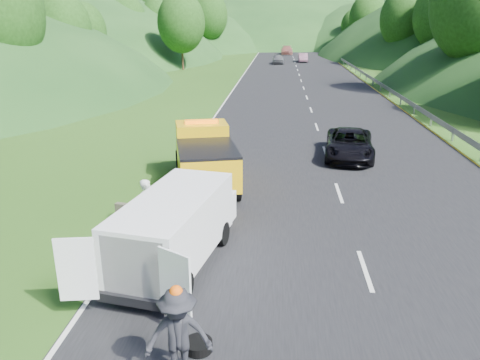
# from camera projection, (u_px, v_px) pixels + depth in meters

# --- Properties ---
(ground) EXTENTS (320.00, 320.00, 0.00)m
(ground) POSITION_uv_depth(u_px,v_px,m) (258.00, 235.00, 14.74)
(ground) COLOR #38661E
(ground) RESTS_ON ground
(road_surface) EXTENTS (14.00, 200.00, 0.02)m
(road_surface) POSITION_uv_depth(u_px,v_px,m) (301.00, 81.00, 52.22)
(road_surface) COLOR black
(road_surface) RESTS_ON ground
(guardrail) EXTENTS (0.06, 140.00, 1.52)m
(guardrail) POSITION_uv_depth(u_px,v_px,m) (351.00, 70.00, 63.44)
(guardrail) COLOR gray
(guardrail) RESTS_ON ground
(tree_line_left) EXTENTS (14.00, 140.00, 14.00)m
(tree_line_left) POSITION_uv_depth(u_px,v_px,m) (154.00, 64.00, 72.80)
(tree_line_left) COLOR #2A601C
(tree_line_left) RESTS_ON ground
(tree_line_right) EXTENTS (14.00, 140.00, 14.00)m
(tree_line_right) POSITION_uv_depth(u_px,v_px,m) (431.00, 66.00, 69.52)
(tree_line_right) COLOR #2A601C
(tree_line_right) RESTS_ON ground
(hills_backdrop) EXTENTS (201.00, 288.60, 44.00)m
(hills_backdrop) POSITION_uv_depth(u_px,v_px,m) (300.00, 43.00, 141.24)
(hills_backdrop) COLOR #2D5B23
(hills_backdrop) RESTS_ON ground
(tow_truck) EXTENTS (3.46, 6.11, 2.48)m
(tow_truck) POSITION_uv_depth(u_px,v_px,m) (205.00, 156.00, 18.87)
(tow_truck) COLOR black
(tow_truck) RESTS_ON ground
(white_van) EXTENTS (3.50, 6.11, 2.05)m
(white_van) POSITION_uv_depth(u_px,v_px,m) (176.00, 226.00, 12.60)
(white_van) COLOR black
(white_van) RESTS_ON ground
(woman) EXTENTS (0.64, 0.77, 1.84)m
(woman) POSITION_uv_depth(u_px,v_px,m) (150.00, 235.00, 14.69)
(woman) COLOR silver
(woman) RESTS_ON ground
(child) EXTENTS (0.55, 0.56, 0.91)m
(child) POSITION_uv_depth(u_px,v_px,m) (207.00, 235.00, 14.70)
(child) COLOR tan
(child) RESTS_ON ground
(suitcase) EXTENTS (0.40, 0.28, 0.58)m
(suitcase) POSITION_uv_depth(u_px,v_px,m) (121.00, 211.00, 15.79)
(suitcase) COLOR #514C3C
(suitcase) RESTS_ON ground
(spare_tire) EXTENTS (0.59, 0.59, 0.20)m
(spare_tire) POSITION_uv_depth(u_px,v_px,m) (198.00, 350.00, 9.58)
(spare_tire) COLOR black
(spare_tire) RESTS_ON ground
(passing_suv) EXTENTS (2.81, 5.09, 1.35)m
(passing_suv) POSITION_uv_depth(u_px,v_px,m) (348.00, 158.00, 23.03)
(passing_suv) COLOR black
(passing_suv) RESTS_ON ground
(dist_car_a) EXTENTS (1.69, 4.20, 1.43)m
(dist_car_a) POSITION_uv_depth(u_px,v_px,m) (278.00, 64.00, 72.71)
(dist_car_a) COLOR #4B4C50
(dist_car_a) RESTS_ON ground
(dist_car_b) EXTENTS (1.44, 4.13, 1.36)m
(dist_car_b) POSITION_uv_depth(u_px,v_px,m) (303.00, 62.00, 75.79)
(dist_car_b) COLOR #795062
(dist_car_b) RESTS_ON ground
(dist_car_c) EXTENTS (2.25, 5.53, 1.60)m
(dist_car_c) POSITION_uv_depth(u_px,v_px,m) (287.00, 55.00, 92.59)
(dist_car_c) COLOR #9B594D
(dist_car_c) RESTS_ON ground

